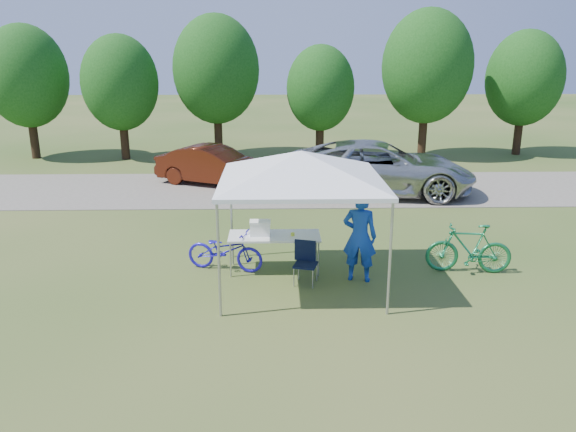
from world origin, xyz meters
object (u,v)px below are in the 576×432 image
at_px(bike_green, 469,248).
at_px(sedan, 214,165).
at_px(folding_chair, 305,259).
at_px(bike_blue, 225,250).
at_px(minivan, 378,168).
at_px(folding_table, 274,237).
at_px(cyclist, 360,236).
at_px(cooler, 260,228).

distance_m(bike_green, sedan, 10.40).
height_order(folding_chair, bike_green, bike_green).
height_order(folding_chair, sedan, sedan).
bearing_deg(bike_blue, minivan, -18.33).
height_order(folding_table, cyclist, cyclist).
height_order(bike_green, sedan, sedan).
height_order(folding_table, minivan, minivan).
distance_m(cyclist, sedan, 9.50).
bearing_deg(folding_table, bike_blue, 177.75).
distance_m(folding_table, bike_blue, 1.11).
xyz_separation_m(folding_table, sedan, (-2.12, 8.10, -0.06)).
distance_m(folding_chair, sedan, 9.18).
height_order(cooler, bike_blue, cooler).
xyz_separation_m(folding_chair, bike_green, (3.50, 0.44, 0.03)).
bearing_deg(cyclist, cooler, -0.64).
xyz_separation_m(cooler, cyclist, (2.03, -0.58, -0.01)).
bearing_deg(folding_table, minivan, 62.72).
relative_size(folding_chair, cyclist, 0.45).
xyz_separation_m(bike_green, minivan, (-0.71, 6.84, 0.34)).
relative_size(cooler, cyclist, 0.23).
bearing_deg(folding_chair, bike_blue, 174.36).
distance_m(folding_chair, bike_blue, 1.83).
xyz_separation_m(bike_blue, minivan, (4.48, 6.58, 0.43)).
bearing_deg(minivan, folding_table, 159.42).
distance_m(folding_table, cooler, 0.36).
xyz_separation_m(folding_table, minivan, (3.42, 6.63, 0.12)).
bearing_deg(cyclist, bike_blue, 2.76).
bearing_deg(cyclist, sedan, -50.77).
bearing_deg(minivan, cyclist, 173.55).
relative_size(bike_blue, sedan, 0.41).
bearing_deg(folding_chair, bike_green, 23.78).
xyz_separation_m(folding_table, cooler, (-0.30, -0.00, 0.20)).
relative_size(folding_chair, cooler, 1.97).
height_order(folding_chair, cooler, cooler).
bearing_deg(bike_green, cyclist, -73.99).
bearing_deg(cooler, minivan, 60.70).
relative_size(folding_table, minivan, 0.32).
bearing_deg(cooler, folding_chair, -35.11).
bearing_deg(folding_chair, folding_table, 150.56).
bearing_deg(sedan, bike_blue, -148.47).
height_order(cyclist, minivan, cyclist).
height_order(folding_chair, cyclist, cyclist).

